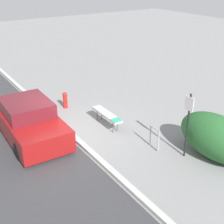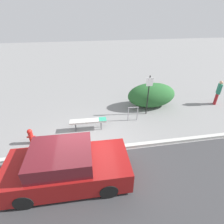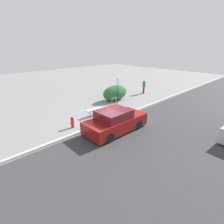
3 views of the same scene
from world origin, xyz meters
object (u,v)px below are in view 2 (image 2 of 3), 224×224
at_px(pedestrian, 218,92).
at_px(bike_rack, 133,112).
at_px(sign_post, 148,92).
at_px(fire_hydrant, 31,136).
at_px(bench, 88,121).
at_px(parked_car_near, 67,167).

bearing_deg(pedestrian, bike_rack, -51.19).
xyz_separation_m(sign_post, fire_hydrant, (-5.95, -1.63, -0.98)).
relative_size(bench, bike_rack, 2.20).
bearing_deg(parked_car_near, bike_rack, 47.23).
distance_m(sign_post, pedestrian, 4.79).
xyz_separation_m(bench, sign_post, (3.37, 1.00, 0.88)).
xyz_separation_m(bench, parked_car_near, (-0.87, -2.93, 0.15)).
xyz_separation_m(bench, fire_hydrant, (-2.59, -0.63, -0.10)).
bearing_deg(bench, bike_rack, 12.33).
bearing_deg(fire_hydrant, pedestrian, 10.98).
distance_m(bike_rack, sign_post, 1.41).
bearing_deg(bench, pedestrian, 11.43).
xyz_separation_m(pedestrian, parked_car_near, (-8.97, -4.37, -0.18)).
distance_m(sign_post, parked_car_near, 5.82).
bearing_deg(fire_hydrant, parked_car_near, -53.17).
distance_m(bench, pedestrian, 8.24).
bearing_deg(sign_post, parked_car_near, -137.11).
height_order(sign_post, pedestrian, sign_post).
height_order(fire_hydrant, pedestrian, pedestrian).
distance_m(pedestrian, parked_car_near, 9.98).
distance_m(bike_rack, pedestrian, 5.80).
bearing_deg(pedestrian, sign_post, -55.58).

